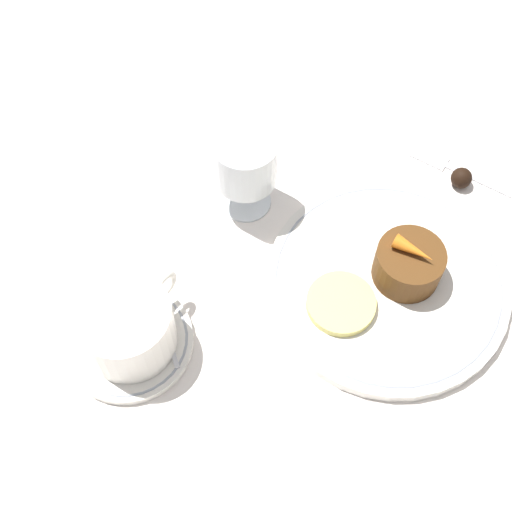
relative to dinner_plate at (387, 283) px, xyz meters
The scene contains 11 objects.
ground_plane 0.02m from the dinner_plate, 113.33° to the left, with size 3.00×3.00×0.00m, color white.
dinner_plate is the anchor object (origin of this frame).
saucer 0.29m from the dinner_plate, 142.15° to the left, with size 0.14×0.14×0.01m.
coffee_cup 0.29m from the dinner_plate, 142.36° to the left, with size 0.12×0.10×0.07m.
spoon 0.25m from the dinner_plate, 136.65° to the left, with size 0.07×0.10×0.00m.
wine_glass 0.20m from the dinner_plate, 91.53° to the left, with size 0.07×0.07×0.11m.
fork 0.19m from the dinner_plate, ahead, with size 0.03×0.18×0.01m.
dessert_cake 0.03m from the dinner_plate, 30.00° to the right, with size 0.07×0.07×0.04m.
carrot_garnish 0.06m from the dinner_plate, 30.00° to the right, with size 0.02×0.04×0.02m.
pineapple_slice 0.06m from the dinner_plate, 158.03° to the left, with size 0.07×0.07×0.01m.
chocolate_truffle 0.17m from the dinner_plate, ahead, with size 0.03×0.03×0.03m.
Camera 1 is at (-0.37, -0.13, 0.70)m, focal length 50.00 mm.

